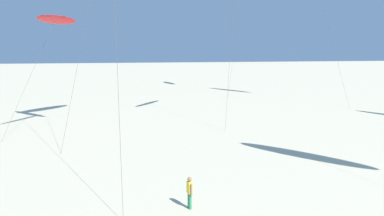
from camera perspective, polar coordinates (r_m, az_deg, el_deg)
The scene contains 2 objects.
flying_kite_5 at distance 34.84m, azimuth -21.10°, elevation 13.08°, with size 6.36×6.23×10.62m.
person_near_right at distance 17.62m, azimuth -0.38°, elevation -13.21°, with size 0.28×0.49×1.61m.
Camera 1 is at (-3.01, 3.18, 7.94)m, focal length 33.30 mm.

